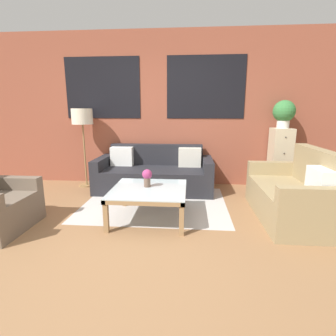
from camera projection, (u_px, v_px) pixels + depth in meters
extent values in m
plane|color=#8E6642|center=(125.00, 242.00, 2.84)|extent=(16.00, 16.00, 0.00)
cube|color=brown|center=(154.00, 110.00, 4.91)|extent=(8.40, 0.08, 2.80)
cube|color=black|center=(103.00, 88.00, 4.85)|extent=(1.40, 0.01, 1.10)
cube|color=black|center=(206.00, 87.00, 4.70)|extent=(1.40, 0.01, 1.10)
cube|color=#BCB7B2|center=(155.00, 203.00, 4.02)|extent=(2.15, 1.71, 0.00)
cube|color=#232328|center=(154.00, 181.00, 4.56)|extent=(1.70, 0.72, 0.40)
cube|color=#232328|center=(157.00, 165.00, 4.95)|extent=(1.70, 0.16, 0.78)
cube|color=#232328|center=(103.00, 173.00, 4.69)|extent=(0.16, 0.88, 0.58)
cube|color=#232328|center=(207.00, 176.00, 4.54)|extent=(0.16, 0.88, 0.58)
cube|color=white|center=(122.00, 156.00, 4.80)|extent=(0.40, 0.16, 0.34)
cube|color=beige|center=(190.00, 157.00, 4.70)|extent=(0.40, 0.16, 0.34)
cube|color=#99845B|center=(283.00, 202.00, 3.46)|extent=(0.64, 1.24, 0.42)
cube|color=#99845B|center=(316.00, 185.00, 3.38)|extent=(0.16, 1.24, 0.92)
cube|color=#99845B|center=(273.00, 181.00, 4.11)|extent=(0.80, 0.14, 0.62)
cube|color=#99845B|center=(314.00, 216.00, 2.76)|extent=(0.80, 0.14, 0.62)
cube|color=white|center=(320.00, 183.00, 2.97)|extent=(0.16, 0.40, 0.34)
cube|color=#6B5B4C|center=(0.00, 214.00, 3.10)|extent=(0.64, 0.58, 0.40)
cube|color=#6B5B4C|center=(12.00, 197.00, 3.44)|extent=(0.80, 0.14, 0.56)
cube|color=silver|center=(149.00, 189.00, 3.37)|extent=(0.95, 0.95, 0.01)
cube|color=#99754C|center=(143.00, 203.00, 2.94)|extent=(0.95, 0.05, 0.05)
cube|color=#99754C|center=(154.00, 182.00, 3.82)|extent=(0.95, 0.05, 0.05)
cube|color=#99754C|center=(115.00, 190.00, 3.41)|extent=(0.05, 0.95, 0.05)
cube|color=#99754C|center=(184.00, 192.00, 3.34)|extent=(0.05, 0.95, 0.05)
cube|color=#99754C|center=(106.00, 216.00, 3.03)|extent=(0.06, 0.05, 0.40)
cube|color=#99754C|center=(182.00, 219.00, 2.96)|extent=(0.05, 0.05, 0.40)
cube|color=#99754C|center=(124.00, 193.00, 3.88)|extent=(0.06, 0.06, 0.40)
cube|color=#99754C|center=(184.00, 194.00, 3.81)|extent=(0.05, 0.06, 0.40)
cylinder|color=olive|center=(87.00, 185.00, 4.98)|extent=(0.28, 0.28, 0.02)
cylinder|color=olive|center=(85.00, 155.00, 4.85)|extent=(0.03, 0.03, 1.13)
cylinder|color=beige|center=(82.00, 116.00, 4.70)|extent=(0.37, 0.37, 0.28)
cube|color=#C6B793|center=(280.00, 159.00, 4.65)|extent=(0.34, 0.38, 1.09)
sphere|color=#38332D|center=(286.00, 137.00, 4.37)|extent=(0.02, 0.02, 0.02)
sphere|color=#38332D|center=(284.00, 153.00, 4.43)|extent=(0.02, 0.02, 0.02)
sphere|color=#38332D|center=(283.00, 169.00, 4.49)|extent=(0.02, 0.02, 0.02)
sphere|color=#38332D|center=(281.00, 184.00, 4.55)|extent=(0.02, 0.02, 0.02)
cylinder|color=silver|center=(283.00, 124.00, 4.51)|extent=(0.20, 0.20, 0.13)
sphere|color=#387A3D|center=(284.00, 111.00, 4.47)|extent=(0.37, 0.37, 0.37)
cylinder|color=brown|center=(147.00, 182.00, 3.43)|extent=(0.09, 0.09, 0.12)
sphere|color=#9E3366|center=(147.00, 174.00, 3.41)|extent=(0.13, 0.13, 0.13)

